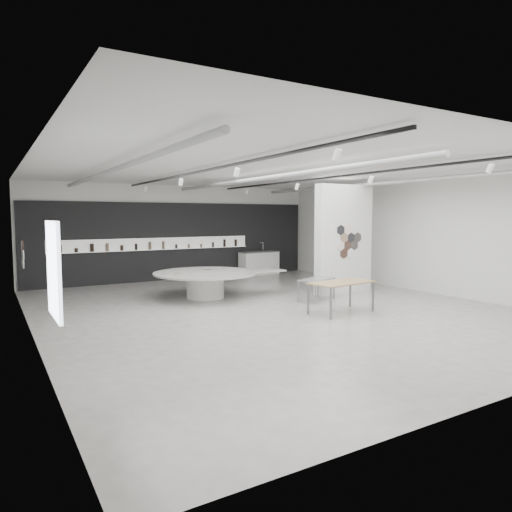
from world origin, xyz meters
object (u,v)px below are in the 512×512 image
partition_column (344,239)px  sample_table_wood (341,284)px  sample_table_stone (317,281)px  display_island (207,281)px  kitchen_counter (259,263)px

partition_column → sample_table_wood: (-2.20, -2.41, -1.03)m
partition_column → sample_table_stone: 2.14m
display_island → sample_table_wood: bearing=-63.1°
sample_table_stone → kitchen_counter: size_ratio=0.79×
sample_table_wood → sample_table_stone: (0.55, 1.74, -0.16)m
sample_table_wood → sample_table_stone: sample_table_wood is taller
sample_table_stone → kitchen_counter: (1.69, 6.21, -0.10)m
display_island → kitchen_counter: 6.00m
partition_column → kitchen_counter: (0.04, 5.54, -1.29)m
partition_column → sample_table_stone: (-1.65, -0.67, -1.19)m
display_island → kitchen_counter: (4.37, 4.11, -0.03)m
sample_table_wood → kitchen_counter: (2.24, 7.96, -0.26)m
sample_table_wood → partition_column: bearing=47.6°
partition_column → sample_table_stone: partition_column is taller
sample_table_stone → kitchen_counter: 6.44m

